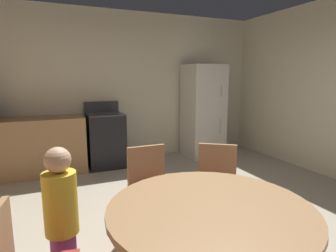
{
  "coord_description": "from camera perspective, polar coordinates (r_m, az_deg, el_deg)",
  "views": [
    {
      "loc": [
        -1.23,
        -2.13,
        1.53
      ],
      "look_at": [
        0.09,
        0.98,
        0.94
      ],
      "focal_mm": 30.1,
      "sensor_mm": 36.0,
      "label": 1
    }
  ],
  "objects": [
    {
      "name": "oven_range",
      "position": [
        4.97,
        -12.53,
        -2.68
      ],
      "size": [
        0.6,
        0.6,
        1.1
      ],
      "color": "black",
      "rests_on": "ground"
    },
    {
      "name": "person_child",
      "position": [
        2.11,
        -20.69,
        -17.62
      ],
      "size": [
        0.3,
        0.3,
        1.09
      ],
      "rotation": [
        0.0,
        0.0,
        5.73
      ],
      "color": "#8C337A",
      "rests_on": "ground"
    },
    {
      "name": "kitchen_counter",
      "position": [
        4.91,
        -27.2,
        -3.92
      ],
      "size": [
        1.83,
        0.6,
        0.9
      ],
      "primitive_type": "cube",
      "color": "#9E754C",
      "rests_on": "ground"
    },
    {
      "name": "chair_north",
      "position": [
        2.76,
        -3.56,
        -12.01
      ],
      "size": [
        0.41,
        0.41,
        0.87
      ],
      "rotation": [
        0.0,
        0.0,
        4.73
      ],
      "color": "#9E754C",
      "rests_on": "ground"
    },
    {
      "name": "refrigerator",
      "position": [
        5.5,
        7.1,
        3.05
      ],
      "size": [
        0.68,
        0.68,
        1.76
      ],
      "color": "silver",
      "rests_on": "ground"
    },
    {
      "name": "wall_back",
      "position": [
        5.32,
        -9.73,
        7.83
      ],
      "size": [
        5.7,
        0.12,
        2.7
      ],
      "primitive_type": "cube",
      "color": "beige",
      "rests_on": "ground"
    },
    {
      "name": "dining_table",
      "position": [
        1.86,
        8.44,
        -19.97
      ],
      "size": [
        1.26,
        1.26,
        0.76
      ],
      "color": "#9E754C",
      "rests_on": "ground"
    },
    {
      "name": "ground_plane",
      "position": [
        2.9,
        6.43,
        -22.03
      ],
      "size": [
        14.0,
        14.0,
        0.0
      ],
      "primitive_type": "plane",
      "color": "#A89E89"
    },
    {
      "name": "chair_northeast",
      "position": [
        2.86,
        9.74,
        -11.36
      ],
      "size": [
        0.56,
        0.56,
        0.87
      ],
      "rotation": [
        0.0,
        0.0,
        4.1
      ],
      "color": "#9E754C",
      "rests_on": "ground"
    }
  ]
}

